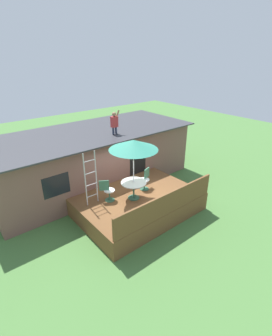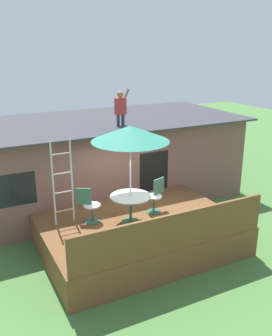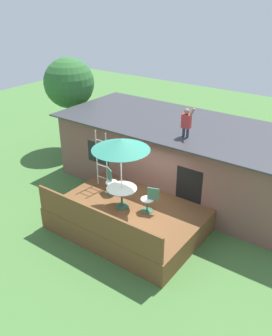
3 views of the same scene
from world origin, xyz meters
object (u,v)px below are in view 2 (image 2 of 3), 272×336
step_ladder (63,183)px  person_figure (121,106)px  patio_umbrella (130,134)px  patio_chair_right (156,196)px  patio_chair_left (89,205)px  patio_table (131,202)px

step_ladder → person_figure: size_ratio=1.98×
patio_umbrella → step_ladder: 2.10m
step_ladder → patio_chair_right: (2.42, -0.43, -0.64)m
patio_chair_left → person_figure: bearing=78.0°
patio_table → person_figure: bearing=70.0°
patio_table → patio_umbrella: patio_umbrella is taller
patio_umbrella → person_figure: bearing=70.0°
patio_umbrella → step_ladder: bearing=153.5°
patio_table → step_ladder: bearing=153.5°
patio_chair_left → patio_chair_right: 1.85m
patio_chair_left → patio_chair_right: (1.83, -0.22, 0.00)m
patio_table → patio_umbrella: 1.76m
step_ladder → patio_chair_left: size_ratio=2.39×
patio_table → patio_chair_left: (-0.92, 0.54, -0.13)m
patio_umbrella → step_ladder: (-1.51, 0.75, -1.25)m
patio_table → patio_chair_left: patio_chair_left is taller
patio_chair_right → step_ladder: bearing=-29.4°
patio_umbrella → step_ladder: patio_umbrella is taller
step_ladder → patio_table: bearing=-26.5°
patio_umbrella → patio_chair_right: 2.12m
person_figure → patio_chair_left: bearing=-132.3°
patio_table → patio_umbrella: bearing=-90.0°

